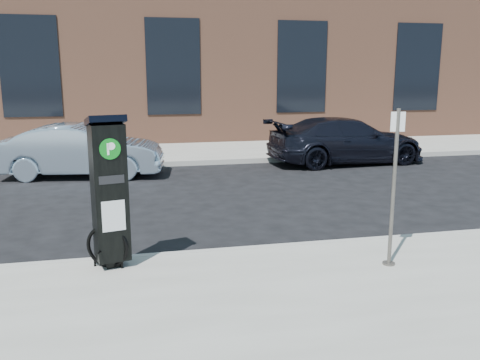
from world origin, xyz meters
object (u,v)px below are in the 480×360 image
object	(u,v)px
parking_kiosk	(109,190)
car_dark	(346,140)
bike_rack	(107,247)
sign_pole	(394,189)
car_silver	(82,151)

from	to	relation	value
parking_kiosk	car_dark	xyz separation A→B (m)	(6.91, 7.75, -0.53)
parking_kiosk	bike_rack	distance (m)	0.80
car_dark	parking_kiosk	bearing A→B (deg)	134.39
sign_pole	car_silver	bearing A→B (deg)	131.69
parking_kiosk	car_dark	size ratio (longest dim) A/B	0.43
parking_kiosk	car_silver	size ratio (longest dim) A/B	0.49
sign_pole	car_dark	bearing A→B (deg)	81.09
car_silver	car_dark	size ratio (longest dim) A/B	0.88
car_silver	bike_rack	bearing A→B (deg)	-165.06
parking_kiosk	car_silver	xyz separation A→B (m)	(-1.00, 7.35, -0.53)
sign_pole	bike_rack	xyz separation A→B (m)	(-3.90, 0.73, -0.79)
sign_pole	car_silver	size ratio (longest dim) A/B	0.51
sign_pole	car_dark	world-z (taller)	sign_pole
parking_kiosk	car_silver	world-z (taller)	parking_kiosk
parking_kiosk	sign_pole	size ratio (longest dim) A/B	0.97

